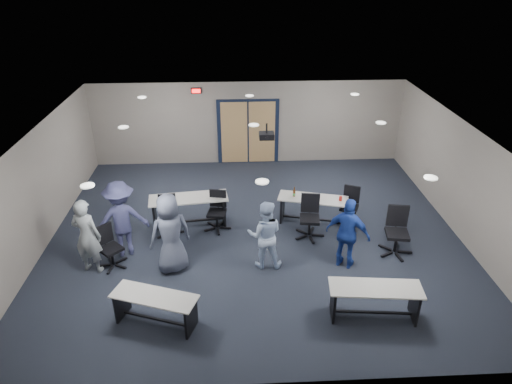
{
  "coord_description": "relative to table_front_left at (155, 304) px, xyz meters",
  "views": [
    {
      "loc": [
        -0.48,
        -9.61,
        6.16
      ],
      "look_at": [
        0.01,
        -0.3,
        1.33
      ],
      "focal_mm": 32.0,
      "sensor_mm": 36.0,
      "label": 1
    }
  ],
  "objects": [
    {
      "name": "floor",
      "position": [
        2.0,
        3.01,
        -0.44
      ],
      "size": [
        10.0,
        10.0,
        0.0
      ],
      "primitive_type": "plane",
      "color": "#1B202C",
      "rests_on": "ground"
    },
    {
      "name": "back_wall",
      "position": [
        2.0,
        7.51,
        0.91
      ],
      "size": [
        10.0,
        0.04,
        2.7
      ],
      "primitive_type": "cube",
      "color": "gray",
      "rests_on": "floor"
    },
    {
      "name": "front_wall",
      "position": [
        2.0,
        -1.49,
        0.91
      ],
      "size": [
        10.0,
        0.04,
        2.7
      ],
      "primitive_type": "cube",
      "color": "gray",
      "rests_on": "floor"
    },
    {
      "name": "left_wall",
      "position": [
        -3.0,
        3.01,
        0.91
      ],
      "size": [
        0.04,
        9.0,
        2.7
      ],
      "primitive_type": "cube",
      "color": "gray",
      "rests_on": "floor"
    },
    {
      "name": "right_wall",
      "position": [
        7.0,
        3.01,
        0.91
      ],
      "size": [
        0.04,
        9.0,
        2.7
      ],
      "primitive_type": "cube",
      "color": "gray",
      "rests_on": "floor"
    },
    {
      "name": "ceiling",
      "position": [
        2.0,
        3.01,
        2.26
      ],
      "size": [
        10.0,
        9.0,
        0.04
      ],
      "primitive_type": "cube",
      "color": "silver",
      "rests_on": "back_wall"
    },
    {
      "name": "double_door",
      "position": [
        2.0,
        7.48,
        0.61
      ],
      "size": [
        2.0,
        0.07,
        2.2
      ],
      "color": "black",
      "rests_on": "back_wall"
    },
    {
      "name": "exit_sign",
      "position": [
        0.4,
        7.46,
        2.01
      ],
      "size": [
        0.32,
        0.07,
        0.18
      ],
      "color": "black",
      "rests_on": "back_wall"
    },
    {
      "name": "ceiling_projector",
      "position": [
        2.3,
        3.51,
        1.96
      ],
      "size": [
        0.35,
        0.32,
        0.37
      ],
      "color": "black",
      "rests_on": "ceiling"
    },
    {
      "name": "ceiling_can_lights",
      "position": [
        2.0,
        3.26,
        2.23
      ],
      "size": [
        6.24,
        5.74,
        0.02
      ],
      "primitive_type": null,
      "color": "silver",
      "rests_on": "ceiling"
    },
    {
      "name": "table_front_left",
      "position": [
        0.0,
        0.0,
        0.0
      ],
      "size": [
        1.69,
        1.04,
        0.65
      ],
      "rotation": [
        0.0,
        0.0,
        -0.34
      ],
      "color": "#B2B0A8",
      "rests_on": "floor"
    },
    {
      "name": "table_front_right",
      "position": [
        4.1,
        -0.04,
        0.03
      ],
      "size": [
        1.77,
        0.75,
        0.7
      ],
      "rotation": [
        0.0,
        0.0,
        -0.1
      ],
      "color": "#B2B0A8",
      "rests_on": "floor"
    },
    {
      "name": "table_back_left",
      "position": [
        0.36,
        3.53,
        0.1
      ],
      "size": [
        2.02,
        0.88,
        0.79
      ],
      "rotation": [
        0.0,
        0.0,
        0.12
      ],
      "color": "#B2B0A8",
      "rests_on": "floor"
    },
    {
      "name": "table_back_right",
      "position": [
        3.5,
        3.49,
        0.05
      ],
      "size": [
        1.84,
        1.01,
        0.97
      ],
      "rotation": [
        0.0,
        0.0,
        -0.26
      ],
      "color": "#B2B0A8",
      "rests_on": "floor"
    },
    {
      "name": "chair_back_a",
      "position": [
        -0.13,
        3.11,
        0.06
      ],
      "size": [
        0.7,
        0.7,
        1.01
      ],
      "primitive_type": null,
      "rotation": [
        0.0,
        0.0,
        0.1
      ],
      "color": "black",
      "rests_on": "floor"
    },
    {
      "name": "chair_back_b",
      "position": [
        1.06,
        3.3,
        0.06
      ],
      "size": [
        0.73,
        0.73,
        1.0
      ],
      "primitive_type": null,
      "rotation": [
        0.0,
        0.0,
        -0.18
      ],
      "color": "black",
      "rests_on": "floor"
    },
    {
      "name": "chair_back_c",
      "position": [
        3.32,
        2.82,
        0.09
      ],
      "size": [
        0.77,
        0.77,
        1.08
      ],
      "primitive_type": null,
      "rotation": [
        0.0,
        0.0,
        -0.14
      ],
      "color": "black",
      "rests_on": "floor"
    },
    {
      "name": "chair_back_d",
      "position": [
        4.43,
        3.42,
        0.05
      ],
      "size": [
        0.81,
        0.81,
        0.98
      ],
      "primitive_type": null,
      "rotation": [
        0.0,
        0.0,
        -0.42
      ],
      "color": "black",
      "rests_on": "floor"
    },
    {
      "name": "chair_loose_left",
      "position": [
        -1.23,
        1.85,
        0.05
      ],
      "size": [
        0.87,
        0.87,
        0.98
      ],
      "primitive_type": null,
      "rotation": [
        0.0,
        0.0,
        0.78
      ],
      "color": "black",
      "rests_on": "floor"
    },
    {
      "name": "chair_loose_right",
      "position": [
        5.2,
        2.01,
        0.13
      ],
      "size": [
        0.83,
        0.83,
        1.14
      ],
      "primitive_type": null,
      "rotation": [
        0.0,
        0.0,
        -0.16
      ],
      "color": "black",
      "rests_on": "floor"
    },
    {
      "name": "person_gray",
      "position": [
        -1.64,
        1.74,
        0.43
      ],
      "size": [
        0.72,
        0.57,
        1.74
      ],
      "primitive_type": "imported",
      "rotation": [
        0.0,
        0.0,
        2.88
      ],
      "color": "#99A2A7",
      "rests_on": "floor"
    },
    {
      "name": "person_plaid",
      "position": [
        0.13,
        1.68,
        0.47
      ],
      "size": [
        1.06,
        0.9,
        1.83
      ],
      "primitive_type": "imported",
      "rotation": [
        0.0,
        0.0,
        3.57
      ],
      "color": "#525A71",
      "rests_on": "floor"
    },
    {
      "name": "person_lightblue",
      "position": [
        2.15,
        1.72,
        0.35
      ],
      "size": [
        0.82,
        0.66,
        1.59
      ],
      "primitive_type": "imported",
      "rotation": [
        0.0,
        0.0,
        3.06
      ],
      "color": "#BAD2F7",
      "rests_on": "floor"
    },
    {
      "name": "person_navy",
      "position": [
        3.94,
        1.61,
        0.39
      ],
      "size": [
        1.05,
        0.84,
        1.66
      ],
      "primitive_type": "imported",
      "rotation": [
        0.0,
        0.0,
        2.62
      ],
      "color": "navy",
      "rests_on": "floor"
    },
    {
      "name": "person_back",
      "position": [
        -1.04,
        2.35,
        0.47
      ],
      "size": [
        1.32,
        0.97,
        1.83
      ],
      "primitive_type": "imported",
      "rotation": [
        0.0,
        0.0,
        3.41
      ],
      "color": "#3A3C68",
      "rests_on": "floor"
    }
  ]
}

